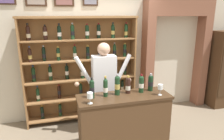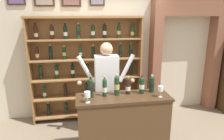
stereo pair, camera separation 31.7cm
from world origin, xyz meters
name	(u,v)px [view 1 (the left image)]	position (x,y,z in m)	size (l,w,h in m)	color
back_wall	(93,32)	(0.00, 1.55, 1.78)	(12.00, 0.19, 3.56)	beige
wine_shelf	(81,66)	(-0.31, 1.28, 1.15)	(2.24, 0.33, 2.12)	olive
archway_doorway	(174,48)	(1.84, 1.42, 1.40)	(1.57, 0.45, 2.45)	brown
tasting_counter	(124,124)	(0.17, 0.00, 0.48)	(1.42, 0.49, 0.96)	#4C331E
shopkeeper	(104,80)	(0.00, 0.60, 1.05)	(1.02, 0.22, 1.69)	#2D3347
tasting_bottle_riserva	(92,88)	(-0.31, 0.04, 1.11)	(0.07, 0.07, 0.31)	black
tasting_bottle_chianti	(105,87)	(-0.10, 0.05, 1.11)	(0.07, 0.07, 0.32)	#19381E
tasting_bottle_prosecco	(117,85)	(0.08, 0.07, 1.12)	(0.08, 0.08, 0.33)	#19381E
tasting_bottle_grappa	(128,85)	(0.26, 0.09, 1.10)	(0.08, 0.08, 0.28)	black
tasting_bottle_bianco	(141,84)	(0.48, 0.07, 1.10)	(0.08, 0.08, 0.30)	#19381E
tasting_bottle_brunello	(151,82)	(0.65, 0.10, 1.10)	(0.08, 0.08, 0.28)	black
wine_glass_center	(90,96)	(-0.37, -0.15, 1.08)	(0.08, 0.08, 0.16)	silver
wine_glass_left	(160,87)	(0.71, -0.11, 1.08)	(0.08, 0.08, 0.17)	silver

